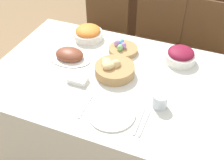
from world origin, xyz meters
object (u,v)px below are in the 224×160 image
(chair_far_left, at_px, (102,32))
(sideboard, at_px, (164,4))
(knife, at_px, (139,122))
(egg_basket, at_px, (123,49))
(dinner_plate, at_px, (112,113))
(beet_salad_bowl, at_px, (181,55))
(butter_dish, at_px, (78,80))
(chair_far_right, at_px, (198,52))
(carrot_bowl, at_px, (88,33))
(bread_basket, at_px, (114,69))
(ham_platter, at_px, (70,55))
(drinking_cup, at_px, (160,101))
(spoon, at_px, (145,123))
(fork, at_px, (86,106))
(chair_far_center, at_px, (154,42))

(chair_far_left, bearing_deg, sideboard, 64.06)
(knife, bearing_deg, egg_basket, 116.55)
(dinner_plate, bearing_deg, knife, 0.00)
(beet_salad_bowl, bearing_deg, butter_dish, -140.70)
(chair_far_left, height_order, sideboard, sideboard)
(chair_far_right, xyz_separation_m, egg_basket, (-0.49, -0.57, 0.27))
(sideboard, height_order, egg_basket, sideboard)
(chair_far_left, relative_size, beet_salad_bowl, 4.42)
(carrot_bowl, bearing_deg, beet_salad_bowl, -3.06)
(bread_basket, relative_size, ham_platter, 0.83)
(ham_platter, xyz_separation_m, drinking_cup, (0.68, -0.22, 0.02))
(carrot_bowl, bearing_deg, chair_far_left, 101.94)
(carrot_bowl, distance_m, spoon, 0.91)
(egg_basket, bearing_deg, fork, -91.02)
(knife, bearing_deg, chair_far_left, 120.48)
(egg_basket, xyz_separation_m, drinking_cup, (0.37, -0.42, 0.02))
(sideboard, relative_size, carrot_bowl, 5.92)
(beet_salad_bowl, height_order, spoon, beet_salad_bowl)
(dinner_plate, bearing_deg, sideboard, 94.55)
(butter_dish, bearing_deg, ham_platter, 129.19)
(chair_far_center, distance_m, dinner_plate, 1.18)
(fork, relative_size, butter_dish, 1.65)
(butter_dish, bearing_deg, sideboard, 85.91)
(sideboard, height_order, carrot_bowl, sideboard)
(carrot_bowl, bearing_deg, fork, -66.11)
(spoon, bearing_deg, chair_far_center, 102.48)
(chair_far_right, bearing_deg, carrot_bowl, -145.79)
(sideboard, relative_size, ham_platter, 4.23)
(chair_far_center, bearing_deg, chair_far_left, -179.38)
(chair_far_left, height_order, beet_salad_bowl, chair_far_left)
(knife, bearing_deg, ham_platter, 147.50)
(chair_far_center, relative_size, fork, 4.69)
(sideboard, xyz_separation_m, carrot_bowl, (-0.28, -1.35, 0.32))
(chair_far_center, relative_size, sideboard, 0.70)
(spoon, xyz_separation_m, drinking_cup, (0.04, 0.15, 0.04))
(sideboard, bearing_deg, ham_platter, -100.29)
(egg_basket, bearing_deg, butter_dish, -109.57)
(chair_far_left, xyz_separation_m, drinking_cup, (0.77, -1.00, 0.29))
(chair_far_left, xyz_separation_m, butter_dish, (0.26, -0.98, 0.26))
(egg_basket, bearing_deg, knife, -62.44)
(bread_basket, xyz_separation_m, fork, (-0.04, -0.33, -0.04))
(bread_basket, bearing_deg, butter_dish, -138.75)
(bread_basket, xyz_separation_m, ham_platter, (-0.34, 0.05, -0.02))
(chair_far_left, relative_size, egg_basket, 4.46)
(beet_salad_bowl, height_order, butter_dish, beet_salad_bowl)
(egg_basket, height_order, dinner_plate, egg_basket)
(bread_basket, xyz_separation_m, butter_dish, (-0.17, -0.15, -0.02))
(chair_far_center, xyz_separation_m, egg_basket, (-0.10, -0.57, 0.27))
(bread_basket, height_order, spoon, bread_basket)
(chair_far_right, xyz_separation_m, ham_platter, (-0.80, -0.78, 0.27))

